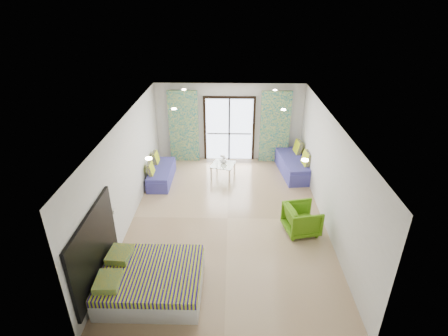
{
  "coord_description": "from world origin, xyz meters",
  "views": [
    {
      "loc": [
        0.09,
        -7.65,
        5.33
      ],
      "look_at": [
        -0.11,
        0.67,
        1.15
      ],
      "focal_mm": 28.0,
      "sensor_mm": 36.0,
      "label": 1
    }
  ],
  "objects_px": {
    "bed": "(150,280)",
    "coffee_table": "(223,166)",
    "armchair": "(302,218)",
    "daybed_right": "(293,165)",
    "daybed_left": "(161,174)"
  },
  "relations": [
    {
      "from": "daybed_left",
      "to": "daybed_right",
      "type": "relative_size",
      "value": 0.83
    },
    {
      "from": "daybed_left",
      "to": "bed",
      "type": "bearing_deg",
      "value": -82.23
    },
    {
      "from": "bed",
      "to": "armchair",
      "type": "distance_m",
      "value": 3.88
    },
    {
      "from": "bed",
      "to": "armchair",
      "type": "relative_size",
      "value": 2.42
    },
    {
      "from": "bed",
      "to": "daybed_right",
      "type": "height_order",
      "value": "daybed_right"
    },
    {
      "from": "coffee_table",
      "to": "armchair",
      "type": "relative_size",
      "value": 1.05
    },
    {
      "from": "daybed_left",
      "to": "daybed_right",
      "type": "xyz_separation_m",
      "value": [
        4.23,
        0.64,
        0.04
      ]
    },
    {
      "from": "bed",
      "to": "coffee_table",
      "type": "xyz_separation_m",
      "value": [
        1.3,
        4.88,
        0.12
      ]
    },
    {
      "from": "coffee_table",
      "to": "armchair",
      "type": "height_order",
      "value": "armchair"
    },
    {
      "from": "daybed_left",
      "to": "armchair",
      "type": "relative_size",
      "value": 2.08
    },
    {
      "from": "daybed_right",
      "to": "coffee_table",
      "type": "xyz_separation_m",
      "value": [
        -2.3,
        -0.32,
        0.11
      ]
    },
    {
      "from": "armchair",
      "to": "daybed_right",
      "type": "bearing_deg",
      "value": -17.53
    },
    {
      "from": "coffee_table",
      "to": "daybed_left",
      "type": "bearing_deg",
      "value": -170.63
    },
    {
      "from": "daybed_left",
      "to": "coffee_table",
      "type": "distance_m",
      "value": 1.97
    },
    {
      "from": "bed",
      "to": "daybed_left",
      "type": "relative_size",
      "value": 1.16
    }
  ]
}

